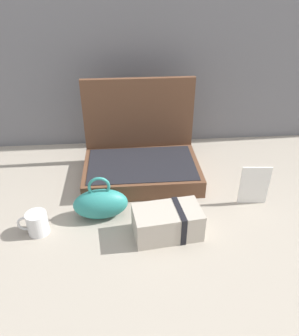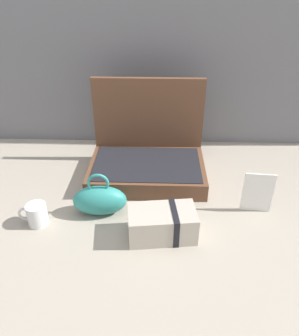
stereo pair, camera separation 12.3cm
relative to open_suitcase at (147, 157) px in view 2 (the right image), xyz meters
name	(u,v)px [view 2 (the right image)]	position (x,y,z in m)	size (l,w,h in m)	color
ground_plane	(154,203)	(0.04, -0.23, -0.08)	(6.00, 6.00, 0.00)	#9E9384
open_suitcase	(147,157)	(0.00, 0.00, 0.00)	(0.50, 0.35, 0.41)	brown
teal_pouch_handbag	(100,200)	(-0.17, -0.29, -0.02)	(0.21, 0.11, 0.18)	teal
cream_toiletry_bag	(163,223)	(0.07, -0.41, -0.03)	(0.25, 0.16, 0.11)	#B2A899
coffee_mug	(37,214)	(-0.39, -0.36, -0.04)	(0.11, 0.07, 0.08)	silver
info_card_left	(258,193)	(0.43, -0.26, 0.00)	(0.11, 0.01, 0.17)	white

